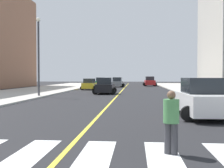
# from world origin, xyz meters

# --- Properties ---
(crosswalk_paint) EXTENTS (13.50, 4.00, 0.01)m
(crosswalk_paint) POSITION_xyz_m (0.00, 4.00, 0.01)
(crosswalk_paint) COLOR silver
(crosswalk_paint) RESTS_ON ground
(lane_divider_paint) EXTENTS (0.16, 80.00, 0.01)m
(lane_divider_paint) POSITION_xyz_m (0.00, 40.00, 0.01)
(lane_divider_paint) COLOR yellow
(lane_divider_paint) RESTS_ON ground
(car_white_nearest) EXTENTS (2.97, 4.65, 2.04)m
(car_white_nearest) POSITION_xyz_m (5.43, 11.92, 0.96)
(car_white_nearest) COLOR silver
(car_white_nearest) RESTS_ON ground
(car_yellow_second) EXTENTS (2.59, 4.03, 1.77)m
(car_yellow_second) POSITION_xyz_m (-5.20, 41.37, 0.83)
(car_yellow_second) COLOR gold
(car_yellow_second) RESTS_ON ground
(car_gray_third) EXTENTS (2.78, 4.35, 1.91)m
(car_gray_third) POSITION_xyz_m (-1.53, 53.17, 0.89)
(car_gray_third) COLOR slate
(car_gray_third) RESTS_ON ground
(car_black_fourth) EXTENTS (2.77, 4.41, 1.96)m
(car_black_fourth) POSITION_xyz_m (-1.69, 31.17, 0.92)
(car_black_fourth) COLOR black
(car_black_fourth) RESTS_ON ground
(car_green_fifth) EXTENTS (2.68, 4.24, 1.87)m
(car_green_fifth) POSITION_xyz_m (-5.31, 56.89, 0.88)
(car_green_fifth) COLOR #236B42
(car_green_fifth) RESTS_ON ground
(car_red_sixth) EXTENTS (2.98, 4.69, 2.07)m
(car_red_sixth) POSITION_xyz_m (5.07, 59.25, 0.97)
(car_red_sixth) COLOR red
(car_red_sixth) RESTS_ON ground
(pedestrian_crossing) EXTENTS (0.43, 0.43, 1.73)m
(pedestrian_crossing) POSITION_xyz_m (2.93, 4.65, 0.96)
(pedestrian_crossing) COLOR #38383D
(pedestrian_crossing) RESTS_ON ground
(street_lamp) EXTENTS (0.44, 0.44, 7.94)m
(street_lamp) POSITION_xyz_m (-7.87, 25.39, 4.80)
(street_lamp) COLOR #38383D
(street_lamp) RESTS_ON sidewalk_kerb_west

